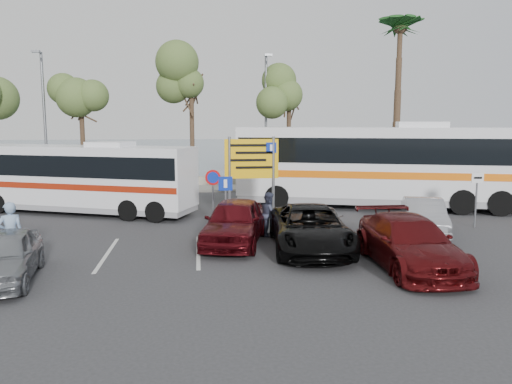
{
  "coord_description": "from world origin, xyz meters",
  "views": [
    {
      "loc": [
        -1.15,
        -16.93,
        4.19
      ],
      "look_at": [
        1.16,
        3.0,
        1.36
      ],
      "focal_mm": 35.0,
      "sensor_mm": 36.0,
      "label": 1
    }
  ],
  "objects": [
    {
      "name": "sea",
      "position": [
        0.0,
        60.0,
        0.01
      ],
      "size": [
        140.0,
        140.0,
        0.0
      ],
      "primitive_type": "plane",
      "color": "#3F5665",
      "rests_on": "ground"
    },
    {
      "name": "car_silver_a",
      "position": [
        -6.3,
        -3.5,
        0.68
      ],
      "size": [
        2.13,
        4.18,
        1.36
      ],
      "primitive_type": "imported",
      "rotation": [
        0.0,
        0.0,
        0.13
      ],
      "color": "gray",
      "rests_on": "ground"
    },
    {
      "name": "tree_mid",
      "position": [
        -1.5,
        14.0,
        6.65
      ],
      "size": [
        3.2,
        3.2,
        8.0
      ],
      "color": "#382619",
      "rests_on": "kerb_strip"
    },
    {
      "name": "tree_right",
      "position": [
        4.5,
        14.0,
        6.17
      ],
      "size": [
        3.2,
        3.2,
        7.4
      ],
      "color": "#382619",
      "rests_on": "kerb_strip"
    },
    {
      "name": "sign_taxi",
      "position": [
        9.8,
        1.49,
        1.42
      ],
      "size": [
        0.5,
        0.07,
        2.2
      ],
      "color": "slate",
      "rests_on": "ground"
    },
    {
      "name": "car_silver_b",
      "position": [
        7.26,
        0.66,
        0.66
      ],
      "size": [
        2.56,
        4.23,
        1.32
      ],
      "primitive_type": "imported",
      "rotation": [
        0.0,
        0.0,
        -0.32
      ],
      "color": "#929398",
      "rests_on": "ground"
    },
    {
      "name": "ground",
      "position": [
        0.0,
        0.0,
        0.0
      ],
      "size": [
        120.0,
        120.0,
        0.0
      ],
      "primitive_type": "plane",
      "color": "#2E2E31",
      "rests_on": "ground"
    },
    {
      "name": "car_maroon",
      "position": [
        4.86,
        -3.5,
        0.73
      ],
      "size": [
        2.16,
        5.1,
        1.47
      ],
      "primitive_type": "imported",
      "rotation": [
        0.0,
        0.0,
        -0.02
      ],
      "color": "#540E0F",
      "rests_on": "ground"
    },
    {
      "name": "car_red",
      "position": [
        0.06,
        -0.11,
        0.78
      ],
      "size": [
        2.9,
        4.92,
        1.57
      ],
      "primitive_type": "imported",
      "rotation": [
        0.0,
        0.0,
        -0.24
      ],
      "color": "#4E0B10",
      "rests_on": "ground"
    },
    {
      "name": "palm_tree",
      "position": [
        11.5,
        14.0,
        9.87
      ],
      "size": [
        4.8,
        4.8,
        11.2
      ],
      "color": "#382619",
      "rests_on": "kerb_strip"
    },
    {
      "name": "lane_markings",
      "position": [
        -1.14,
        -1.0,
        0.0
      ],
      "size": [
        12.02,
        4.2,
        0.01
      ],
      "primitive_type": null,
      "color": "silver",
      "rests_on": "ground"
    },
    {
      "name": "sign_no_stop",
      "position": [
        -0.6,
        2.38,
        1.58
      ],
      "size": [
        0.6,
        0.08,
        2.35
      ],
      "color": "slate",
      "rests_on": "ground"
    },
    {
      "name": "kerb_strip",
      "position": [
        0.0,
        14.0,
        0.07
      ],
      "size": [
        44.0,
        2.4,
        0.15
      ],
      "primitive_type": "cube",
      "color": "gray",
      "rests_on": "ground"
    },
    {
      "name": "coach_bus_left",
      "position": [
        -6.5,
        6.5,
        1.54
      ],
      "size": [
        10.7,
        6.11,
        3.32
      ],
      "color": "white",
      "rests_on": "ground"
    },
    {
      "name": "seawall",
      "position": [
        0.0,
        16.0,
        0.3
      ],
      "size": [
        48.0,
        0.8,
        0.6
      ],
      "primitive_type": "cube",
      "color": "#A09880",
      "rests_on": "ground"
    },
    {
      "name": "tree_left",
      "position": [
        -8.0,
        14.0,
        6.0
      ],
      "size": [
        3.2,
        3.2,
        7.2
      ],
      "color": "#382619",
      "rests_on": "kerb_strip"
    },
    {
      "name": "suv_black",
      "position": [
        2.46,
        -1.27,
        0.73
      ],
      "size": [
        2.87,
        5.45,
        1.46
      ],
      "primitive_type": "imported",
      "rotation": [
        0.0,
        0.0,
        -0.09
      ],
      "color": "black",
      "rests_on": "ground"
    },
    {
      "name": "street_lamp_right",
      "position": [
        3.0,
        13.52,
        4.6
      ],
      "size": [
        0.45,
        1.15,
        8.01
      ],
      "color": "slate",
      "rests_on": "kerb_strip"
    },
    {
      "name": "pedestrian_far",
      "position": [
        1.42,
        1.0,
        0.82
      ],
      "size": [
        0.66,
        0.83,
        1.63
      ],
      "primitive_type": "imported",
      "rotation": [
        0.0,
        0.0,
        1.51
      ],
      "color": "#34384E",
      "rests_on": "ground"
    },
    {
      "name": "pedestrian_near",
      "position": [
        -6.62,
        -2.0,
        0.95
      ],
      "size": [
        0.83,
        0.72,
        1.91
      ],
      "primitive_type": "imported",
      "rotation": [
        0.0,
        0.0,
        3.61
      ],
      "color": "#85A0C1",
      "rests_on": "ground"
    },
    {
      "name": "sign_parking",
      "position": [
        -0.2,
        0.79,
        1.47
      ],
      "size": [
        0.5,
        0.07,
        2.25
      ],
      "color": "slate",
      "rests_on": "ground"
    },
    {
      "name": "direction_sign",
      "position": [
        1.0,
        3.2,
        2.43
      ],
      "size": [
        2.2,
        0.12,
        3.6
      ],
      "color": "slate",
      "rests_on": "ground"
    },
    {
      "name": "coach_bus_right",
      "position": [
        7.5,
        6.5,
        1.95
      ],
      "size": [
        13.71,
        6.7,
        4.2
      ],
      "color": "white",
      "rests_on": "ground"
    },
    {
      "name": "street_lamp_left",
      "position": [
        -10.0,
        13.52,
        4.6
      ],
      "size": [
        0.45,
        1.15,
        8.01
      ],
      "color": "slate",
      "rests_on": "kerb_strip"
    }
  ]
}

